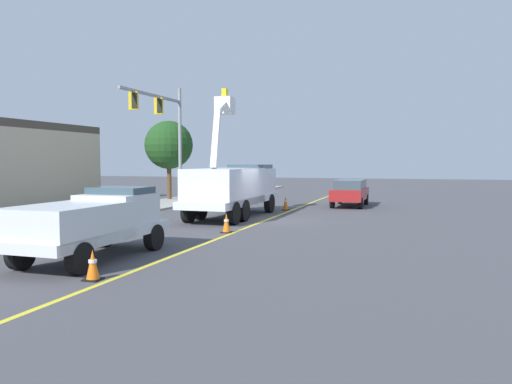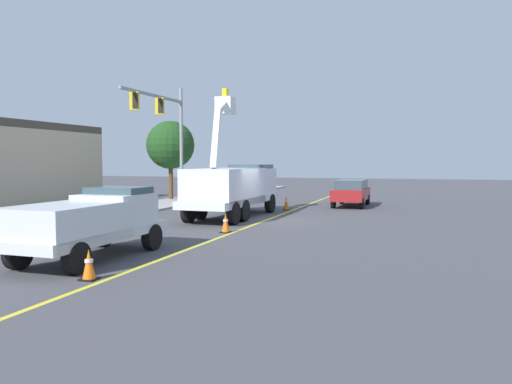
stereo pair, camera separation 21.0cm
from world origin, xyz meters
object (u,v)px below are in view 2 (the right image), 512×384
object	(u,v)px
passing_minivan	(351,191)
traffic_cone_mid_rear	(286,203)
traffic_signal_mast	(166,123)
utility_bucket_truck	(234,186)
traffic_cone_leading	(89,265)
traffic_cone_mid_front	(226,223)
service_pickup_truck	(90,221)

from	to	relation	value
passing_minivan	traffic_cone_mid_rear	size ratio (longest dim) A/B	5.70
traffic_signal_mast	utility_bucket_truck	bearing A→B (deg)	-123.85
traffic_cone_leading	traffic_cone_mid_front	xyz separation A→B (m)	(8.43, -0.44, 0.02)
traffic_cone_mid_rear	passing_minivan	bearing A→B (deg)	-43.08
passing_minivan	service_pickup_truck	bearing A→B (deg)	163.81
service_pickup_truck	traffic_cone_mid_front	xyz separation A→B (m)	(6.19, -1.97, -0.73)
traffic_cone_mid_front	traffic_signal_mast	world-z (taller)	traffic_signal_mast
traffic_cone_mid_front	traffic_cone_mid_rear	distance (m)	9.62
service_pickup_truck	passing_minivan	bearing A→B (deg)	-16.19
traffic_cone_mid_front	traffic_signal_mast	xyz separation A→B (m)	(9.33, 7.34, 4.83)
traffic_cone_leading	traffic_cone_mid_rear	world-z (taller)	traffic_cone_mid_rear
traffic_cone_mid_front	traffic_cone_mid_rear	bearing A→B (deg)	-1.65
traffic_cone_mid_rear	service_pickup_truck	bearing A→B (deg)	171.91
utility_bucket_truck	passing_minivan	bearing A→B (deg)	-33.77
traffic_cone_mid_front	traffic_signal_mast	distance (m)	12.81
utility_bucket_truck	traffic_cone_leading	xyz separation A→B (m)	(-13.88, -1.10, -1.23)
passing_minivan	traffic_signal_mast	world-z (taller)	traffic_signal_mast
traffic_cone_leading	utility_bucket_truck	bearing A→B (deg)	4.55
utility_bucket_truck	traffic_cone_mid_rear	bearing A→B (deg)	-23.59
utility_bucket_truck	service_pickup_truck	bearing A→B (deg)	177.93
passing_minivan	traffic_cone_mid_front	size ratio (longest dim) A/B	6.12
traffic_cone_leading	traffic_signal_mast	xyz separation A→B (m)	(17.76, 6.90, 4.85)
traffic_cone_mid_rear	traffic_signal_mast	bearing A→B (deg)	92.19
service_pickup_truck	passing_minivan	xyz separation A→B (m)	(19.44, -5.65, -0.15)
utility_bucket_truck	traffic_cone_mid_rear	distance (m)	4.71
passing_minivan	traffic_cone_mid_rear	distance (m)	5.01
service_pickup_truck	passing_minivan	world-z (taller)	service_pickup_truck
service_pickup_truck	traffic_cone_mid_rear	world-z (taller)	service_pickup_truck
utility_bucket_truck	traffic_cone_mid_front	bearing A→B (deg)	-164.13
traffic_signal_mast	traffic_cone_mid_rear	bearing A→B (deg)	-87.81
passing_minivan	traffic_signal_mast	size ratio (longest dim) A/B	0.64
traffic_cone_mid_rear	traffic_signal_mast	size ratio (longest dim) A/B	0.11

